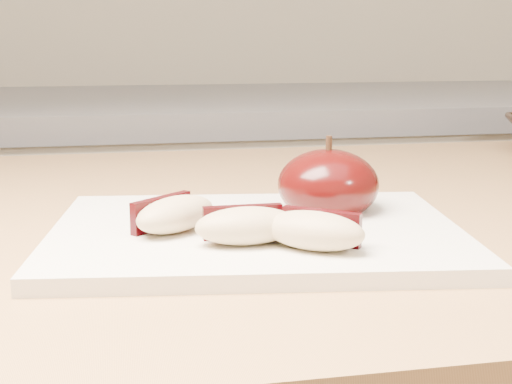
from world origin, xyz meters
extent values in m
cube|color=silver|center=(0.00, 1.20, 0.45)|extent=(2.40, 0.60, 0.90)
cube|color=slate|center=(0.00, 1.20, 0.92)|extent=(2.40, 0.62, 0.04)
cube|color=#AB814A|center=(0.00, 0.50, 0.88)|extent=(1.64, 0.64, 0.04)
cube|color=silver|center=(-0.08, 0.39, 0.91)|extent=(0.32, 0.25, 0.01)
ellipsoid|color=black|center=(-0.01, 0.43, 0.93)|extent=(0.10, 0.10, 0.06)
cylinder|color=black|center=(-0.01, 0.43, 0.96)|extent=(0.00, 0.00, 0.01)
ellipsoid|color=tan|center=(-0.13, 0.39, 0.92)|extent=(0.07, 0.07, 0.02)
cube|color=black|center=(-0.14, 0.40, 0.92)|extent=(0.04, 0.04, 0.02)
ellipsoid|color=tan|center=(-0.09, 0.35, 0.92)|extent=(0.07, 0.03, 0.02)
cube|color=black|center=(-0.09, 0.36, 0.92)|extent=(0.05, 0.01, 0.02)
ellipsoid|color=tan|center=(-0.05, 0.33, 0.92)|extent=(0.07, 0.07, 0.02)
cube|color=black|center=(-0.04, 0.34, 0.92)|extent=(0.05, 0.04, 0.02)
camera|label=1|loc=(-0.17, -0.09, 1.04)|focal=50.00mm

